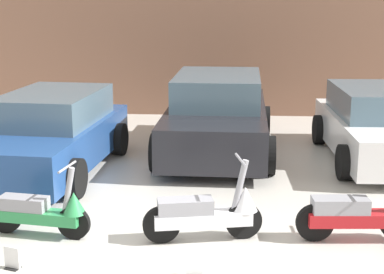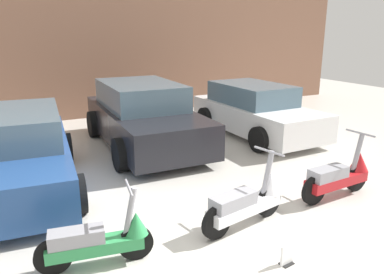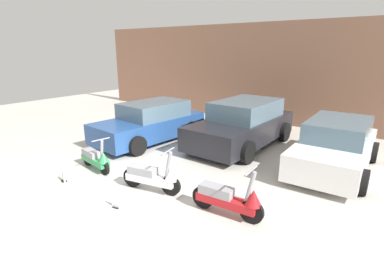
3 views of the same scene
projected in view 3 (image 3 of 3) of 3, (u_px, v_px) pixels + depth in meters
ground_plane at (118, 194)px, 6.73m from camera, size 28.00×28.00×0.00m
wall_back at (271, 74)px, 12.66m from camera, size 19.60×0.12×4.19m
scooter_front_left at (96, 158)px, 7.93m from camera, size 1.36×0.52×0.95m
scooter_front_right at (153, 176)px, 6.74m from camera, size 1.48×0.61×1.04m
scooter_front_center at (230, 198)px, 5.74m from camera, size 1.52×0.55×1.06m
car_rear_left at (151, 123)px, 10.44m from camera, size 2.20×4.12×1.36m
car_rear_center at (243, 124)px, 9.95m from camera, size 2.23×4.44×1.49m
car_rear_right at (335, 146)px, 7.99m from camera, size 1.96×3.93×1.32m
placard_near_left_scooter at (64, 177)px, 7.33m from camera, size 0.20×0.16×0.26m
placard_near_right_scooter at (116, 202)px, 6.12m from camera, size 0.20×0.14×0.26m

